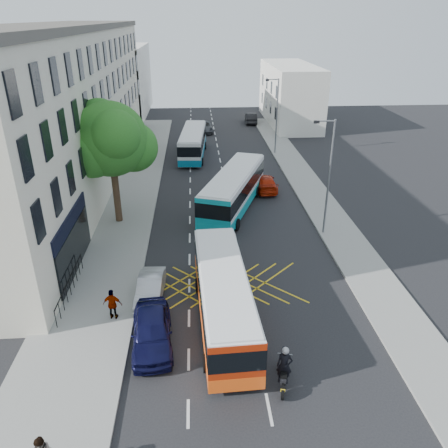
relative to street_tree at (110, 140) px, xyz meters
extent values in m
plane|color=black|center=(8.51, -14.97, -6.29)|extent=(120.00, 120.00, 0.00)
cube|color=gray|center=(0.01, 0.03, -6.22)|extent=(5.00, 70.00, 0.15)
cube|color=gray|center=(16.01, 0.03, -6.22)|extent=(3.00, 70.00, 0.15)
cube|color=beige|center=(-5.49, 9.53, 0.21)|extent=(8.00, 45.00, 13.00)
cube|color=#59544C|center=(-5.49, 9.53, 6.96)|extent=(8.30, 45.00, 0.50)
cube|color=black|center=(-1.44, -6.97, -2.89)|extent=(0.12, 7.00, 0.90)
cube|color=black|center=(-1.44, -6.97, -4.69)|extent=(0.12, 7.00, 2.60)
cube|color=silver|center=(-5.49, 40.03, -1.29)|extent=(8.00, 20.00, 10.00)
cube|color=silver|center=(19.51, 33.03, -2.29)|extent=(6.00, 18.00, 8.00)
cylinder|color=#382619|center=(0.01, 0.03, -3.94)|extent=(0.50, 0.50, 4.40)
sphere|color=#285F1B|center=(0.01, 0.03, 0.06)|extent=(5.20, 5.20, 5.20)
sphere|color=#285F1B|center=(1.41, 0.83, -0.74)|extent=(3.60, 3.60, 3.60)
sphere|color=#285F1B|center=(-1.19, -0.57, -0.54)|extent=(3.80, 3.80, 3.80)
sphere|color=#285F1B|center=(0.61, -1.27, 0.66)|extent=(3.40, 3.40, 3.40)
sphere|color=#285F1B|center=(-0.79, 1.13, 1.06)|extent=(3.20, 3.20, 3.20)
cylinder|color=slate|center=(14.81, -2.97, -2.14)|extent=(0.14, 0.14, 8.00)
cylinder|color=slate|center=(14.21, -2.97, 1.76)|extent=(1.20, 0.10, 0.10)
cube|color=black|center=(13.61, -2.97, 1.71)|extent=(0.35, 0.15, 0.18)
cylinder|color=slate|center=(14.81, 17.03, -2.14)|extent=(0.14, 0.14, 8.00)
cylinder|color=slate|center=(14.21, 17.03, 1.76)|extent=(1.20, 0.10, 0.10)
cube|color=black|center=(13.61, 17.03, 1.71)|extent=(0.35, 0.15, 0.18)
cube|color=silver|center=(7.06, -12.28, -4.77)|extent=(2.72, 10.12, 2.42)
cube|color=silver|center=(7.06, -12.28, -3.51)|extent=(2.53, 9.91, 0.11)
cube|color=black|center=(7.06, -12.28, -4.42)|extent=(2.78, 10.18, 1.00)
cube|color=#FF5615|center=(7.06, -12.28, -5.61)|extent=(2.77, 10.17, 0.68)
cube|color=#AB2409|center=(7.29, -17.25, -4.74)|extent=(2.32, 0.20, 2.28)
cube|color=#FF0C0C|center=(6.40, -17.30, -5.38)|extent=(0.25, 0.07, 0.25)
cube|color=#FF0C0C|center=(8.17, -17.22, -5.38)|extent=(0.25, 0.07, 0.25)
cylinder|color=black|center=(5.80, -9.59, -5.88)|extent=(0.29, 0.83, 0.82)
cylinder|color=black|center=(8.08, -9.49, -5.88)|extent=(0.29, 0.83, 0.82)
cylinder|color=black|center=(6.08, -15.70, -5.88)|extent=(0.29, 0.83, 0.82)
cylinder|color=black|center=(8.35, -15.59, -5.88)|extent=(0.29, 0.83, 0.82)
cube|color=silver|center=(8.82, 1.94, -4.62)|extent=(6.13, 11.16, 2.64)
cube|color=silver|center=(8.82, 1.94, -3.25)|extent=(5.86, 10.88, 0.12)
cube|color=black|center=(8.82, 1.94, -4.25)|extent=(6.20, 11.23, 1.10)
cube|color=#0C969F|center=(8.82, 1.94, -5.54)|extent=(6.19, 11.22, 0.75)
cube|color=#0C8C97|center=(6.94, -3.18, -4.60)|extent=(2.41, 0.97, 2.49)
cube|color=#FF0C0C|center=(6.00, -2.85, -5.29)|extent=(0.26, 0.14, 0.25)
cube|color=#FF0C0C|center=(7.87, -3.53, -5.29)|extent=(0.26, 0.14, 0.25)
cylinder|color=black|center=(8.68, 5.18, -5.84)|extent=(0.57, 0.94, 0.90)
cylinder|color=black|center=(11.02, 4.32, -5.84)|extent=(0.57, 0.94, 0.90)
cylinder|color=black|center=(6.38, -1.09, -5.84)|extent=(0.57, 0.94, 0.90)
cylinder|color=black|center=(8.72, -1.95, -5.84)|extent=(0.57, 0.94, 0.90)
cube|color=silver|center=(5.64, 16.91, -4.75)|extent=(3.08, 10.29, 2.44)
cube|color=silver|center=(5.64, 16.91, -3.48)|extent=(2.88, 10.07, 0.11)
cube|color=black|center=(5.64, 16.91, -4.40)|extent=(3.15, 10.35, 1.01)
cube|color=#0B698E|center=(5.64, 16.91, -5.60)|extent=(3.14, 10.34, 0.69)
cube|color=silver|center=(5.24, 11.89, -4.72)|extent=(2.35, 0.28, 2.30)
cube|color=#FF0C0C|center=(4.34, 11.95, -5.37)|extent=(0.25, 0.08, 0.25)
cube|color=#FF0C0C|center=(6.14, 11.81, -5.37)|extent=(0.25, 0.08, 0.25)
cylinder|color=black|center=(4.70, 19.76, -5.88)|extent=(0.32, 0.85, 0.83)
cylinder|color=black|center=(7.00, 19.58, -5.88)|extent=(0.32, 0.85, 0.83)
cylinder|color=black|center=(4.22, 13.60, -5.88)|extent=(0.32, 0.85, 0.83)
cylinder|color=black|center=(6.52, 13.42, -5.88)|extent=(0.32, 0.85, 0.83)
cylinder|color=black|center=(9.14, -17.42, -5.96)|extent=(0.27, 0.68, 0.67)
cylinder|color=black|center=(9.49, -15.90, -5.96)|extent=(0.27, 0.68, 0.67)
cube|color=black|center=(9.31, -16.66, -5.64)|extent=(0.51, 1.27, 0.23)
cube|color=black|center=(9.37, -16.41, -5.46)|extent=(0.39, 0.52, 0.21)
cube|color=black|center=(9.25, -16.92, -5.51)|extent=(0.38, 0.57, 0.10)
cylinder|color=slate|center=(9.48, -15.95, -5.56)|extent=(0.16, 0.46, 0.88)
cylinder|color=slate|center=(9.44, -16.10, -5.20)|extent=(0.62, 0.18, 0.04)
cube|color=gold|center=(9.10, -17.60, -5.72)|extent=(0.19, 0.06, 0.14)
imported|color=black|center=(9.30, -16.71, -5.24)|extent=(0.74, 0.57, 1.80)
sphere|color=#99999E|center=(9.30, -16.71, -4.47)|extent=(0.31, 0.31, 0.31)
imported|color=black|center=(3.61, -13.81, -5.51)|extent=(2.24, 4.75, 1.57)
imported|color=#ADAFB5|center=(3.21, -10.05, -5.66)|extent=(1.52, 3.89, 1.26)
imported|color=#B42007|center=(11.96, 6.04, -5.63)|extent=(1.89, 4.60, 1.33)
imported|color=#3F4247|center=(7.03, 27.85, -5.61)|extent=(2.65, 5.07, 1.36)
imported|color=black|center=(14.01, 32.76, -5.55)|extent=(1.79, 4.55, 1.48)
imported|color=gray|center=(1.51, -11.87, -5.31)|extent=(1.03, 0.54, 1.67)
camera|label=1|loc=(5.90, -30.23, 7.79)|focal=35.00mm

